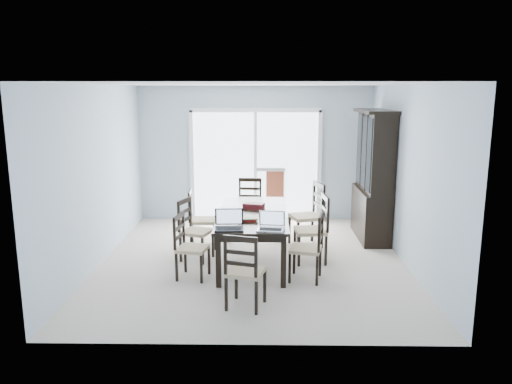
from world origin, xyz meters
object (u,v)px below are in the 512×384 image
chair_left_near (186,239)px  chair_end_near (243,264)px  china_hutch (373,177)px  game_box (254,206)px  chair_right_mid (317,221)px  chair_right_near (313,240)px  cell_phone (263,231)px  chair_left_mid (191,223)px  chair_end_far (250,199)px  laptop_silver (271,226)px  laptop_dark (229,225)px  chair_right_far (312,208)px  hot_tub (243,185)px  dining_table (253,218)px  chair_left_far (197,213)px

chair_left_near → chair_end_near: 1.30m
china_hutch → game_box: size_ratio=7.04×
chair_right_mid → game_box: 0.99m
chair_right_near → cell_phone: 0.74m
game_box → cell_phone: bearing=-83.7°
chair_left_mid → chair_end_far: (0.84, 1.54, 0.02)m
chair_right_near → laptop_silver: bearing=121.9°
laptop_dark → chair_right_near: bearing=5.8°
chair_right_far → laptop_silver: 1.88m
chair_end_far → hot_tub: 1.77m
china_hutch → game_box: bearing=-154.1°
chair_left_mid → chair_right_mid: 1.89m
chair_end_near → laptop_silver: (0.32, 0.74, 0.24)m
chair_right_mid → laptop_dark: 1.56m
chair_end_near → game_box: (0.08, 1.95, 0.22)m
chair_right_near → chair_end_far: size_ratio=0.96×
laptop_dark → cell_phone: (0.44, -0.08, -0.06)m
cell_phone → hot_tub: hot_tub is taller
dining_table → game_box: size_ratio=7.04×
chair_end_near → game_box: bearing=103.1°
chair_end_far → game_box: size_ratio=3.55×
dining_table → chair_left_mid: chair_left_mid is taller
chair_left_mid → chair_left_near: bearing=22.6°
dining_table → chair_left_mid: size_ratio=2.07×
chair_right_mid → chair_left_near: bearing=104.8°
dining_table → game_box: 0.30m
chair_right_near → game_box: bearing=51.3°
china_hutch → chair_right_far: size_ratio=1.82×
laptop_dark → laptop_silver: size_ratio=1.04×
chair_left_far → hot_tub: (0.63, 2.72, -0.06)m
game_box → hot_tub: (-0.30, 3.13, -0.27)m
chair_right_near → chair_right_far: chair_right_far is taller
chair_right_far → chair_end_far: chair_right_far is taller
laptop_silver → laptop_dark: bearing=-174.3°
hot_tub → dining_table: bearing=-85.2°
chair_left_far → hot_tub: 2.79m
dining_table → chair_end_near: size_ratio=2.06×
dining_table → chair_right_far: size_ratio=1.82×
china_hutch → chair_left_near: 3.52m
hot_tub → chair_right_near: bearing=-75.1°
dining_table → chair_left_mid: bearing=173.9°
chair_left_near → chair_end_near: (0.81, -1.02, 0.03)m
chair_left_mid → laptop_dark: bearing=51.6°
game_box → hot_tub: size_ratio=0.14×
laptop_dark → hot_tub: hot_tub is taller
chair_right_near → china_hutch: bearing=-18.5°
chair_right_near → laptop_silver: 0.64m
dining_table → chair_left_far: size_ratio=2.02×
chair_right_far → chair_end_far: size_ratio=1.09×
chair_end_far → laptop_silver: bearing=100.9°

